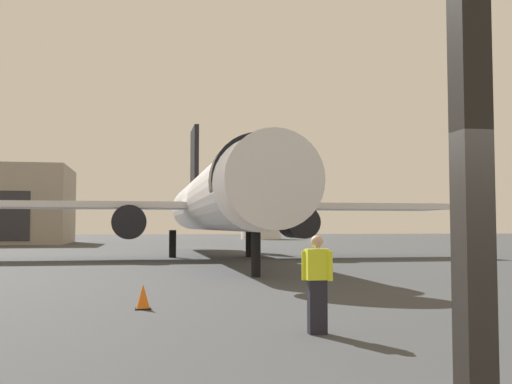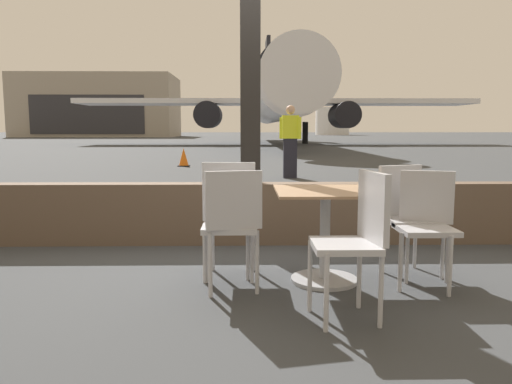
{
  "view_description": "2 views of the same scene",
  "coord_description": "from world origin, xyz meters",
  "px_view_note": "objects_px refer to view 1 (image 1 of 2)",
  "views": [
    {
      "loc": [
        -2.04,
        -3.49,
        1.89
      ],
      "look_at": [
        1.88,
        17.51,
        3.13
      ],
      "focal_mm": 42.42,
      "sensor_mm": 36.0,
      "label": 1
    },
    {
      "loc": [
        -0.04,
        -5.14,
        1.19
      ],
      "look_at": [
        0.05,
        -0.4,
        0.59
      ],
      "focal_mm": 35.2,
      "sensor_mm": 36.0,
      "label": 2
    }
  ],
  "objects_px": {
    "airplane": "(215,201)",
    "traffic_cone": "(143,297)",
    "fuel_storage_tank": "(261,223)",
    "ground_crew_worker": "(317,283)"
  },
  "relations": [
    {
      "from": "airplane",
      "to": "fuel_storage_tank",
      "type": "height_order",
      "value": "airplane"
    },
    {
      "from": "ground_crew_worker",
      "to": "traffic_cone",
      "type": "distance_m",
      "value": 4.93
    },
    {
      "from": "traffic_cone",
      "to": "fuel_storage_tank",
      "type": "distance_m",
      "value": 78.65
    },
    {
      "from": "ground_crew_worker",
      "to": "traffic_cone",
      "type": "xyz_separation_m",
      "value": [
        -3.04,
        3.83,
        -0.63
      ]
    },
    {
      "from": "ground_crew_worker",
      "to": "fuel_storage_tank",
      "type": "xyz_separation_m",
      "value": [
        14.73,
        80.41,
        1.57
      ]
    },
    {
      "from": "airplane",
      "to": "fuel_storage_tank",
      "type": "distance_m",
      "value": 56.74
    },
    {
      "from": "airplane",
      "to": "ground_crew_worker",
      "type": "relative_size",
      "value": 19.52
    },
    {
      "from": "airplane",
      "to": "traffic_cone",
      "type": "height_order",
      "value": "airplane"
    },
    {
      "from": "airplane",
      "to": "ground_crew_worker",
      "type": "distance_m",
      "value": 25.48
    },
    {
      "from": "traffic_cone",
      "to": "ground_crew_worker",
      "type": "bearing_deg",
      "value": -51.6
    }
  ]
}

